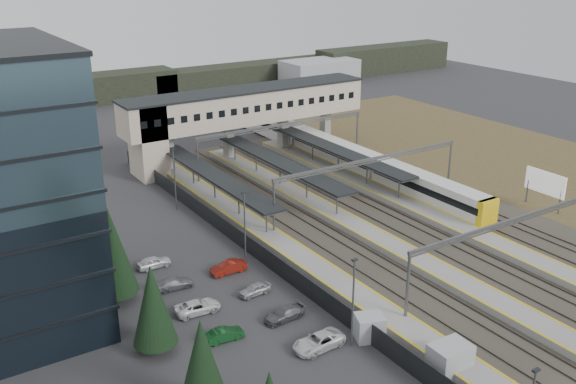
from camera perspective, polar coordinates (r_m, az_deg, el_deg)
ground at (r=65.05m, az=6.84°, el=-7.94°), size 220.00×220.00×0.00m
conifer_row at (r=49.81m, az=-10.28°, el=-11.35°), size 4.42×49.82×9.50m
car_park at (r=52.65m, az=0.63°, el=-14.58°), size 10.61×44.32×1.28m
lampposts at (r=59.67m, az=0.26°, el=-5.85°), size 0.50×53.25×8.07m
fence at (r=64.72m, az=-0.45°, el=-6.93°), size 0.08×90.00×2.00m
relay_cabin_near at (r=52.83m, az=14.19°, el=-14.24°), size 3.18×2.38×2.59m
relay_cabin_far at (r=55.91m, az=7.25°, el=-11.84°), size 2.92×2.70×2.17m
rail_corridor at (r=73.86m, az=10.01°, el=-4.23°), size 34.00×90.00×0.92m
canopies at (r=87.46m, az=-0.72°, el=2.63°), size 23.10×30.00×3.28m
footbridge at (r=99.25m, az=-5.03°, el=7.15°), size 40.40×6.40×11.20m
gantries at (r=72.13m, az=12.92°, el=-0.15°), size 28.40×62.28×7.17m
train at (r=98.41m, az=4.41°, el=3.49°), size 2.85×59.46×3.58m
billboard at (r=87.48m, az=21.88°, el=0.67°), size 0.20×5.84×4.93m
treeline_far at (r=151.44m, az=-8.63°, el=9.75°), size 170.00×19.00×7.00m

